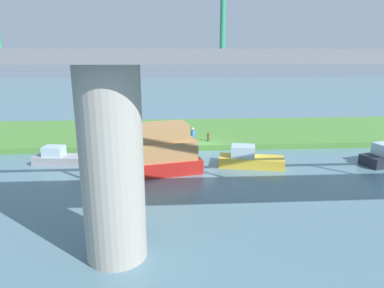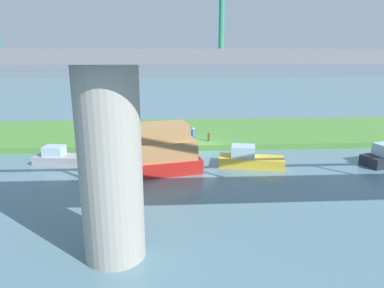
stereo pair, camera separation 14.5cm
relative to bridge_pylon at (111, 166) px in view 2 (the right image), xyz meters
name	(u,v)px [view 2 (the right image)]	position (x,y,z in m)	size (l,w,h in m)	color
ground_plane	(202,151)	(-5.14, -16.00, -4.12)	(160.00, 160.00, 0.00)	slate
grassy_bank	(197,132)	(-5.14, -22.00, -3.87)	(80.00, 12.00, 0.50)	#4C8438
bridge_pylon	(111,166)	(0.00, 0.00, 0.00)	(2.58, 2.58, 8.25)	#9E998E
bridge_span	(103,49)	(0.00, -0.02, 4.62)	(66.32, 4.30, 3.25)	slate
person_on_bank	(193,135)	(-4.43, -16.97, -2.92)	(0.42, 0.42, 1.39)	#2D334C
mooring_post	(209,137)	(-5.90, -17.46, -3.24)	(0.20, 0.20, 0.76)	brown
motorboat_white	(150,154)	(-0.94, -10.46, -2.66)	(8.13, 4.25, 3.96)	red
motorboat_red	(249,159)	(-8.39, -11.55, -3.54)	(5.13, 2.75, 1.62)	gold
houseboat_blue	(60,157)	(6.25, -13.13, -3.62)	(4.36, 2.03, 1.40)	#99999E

